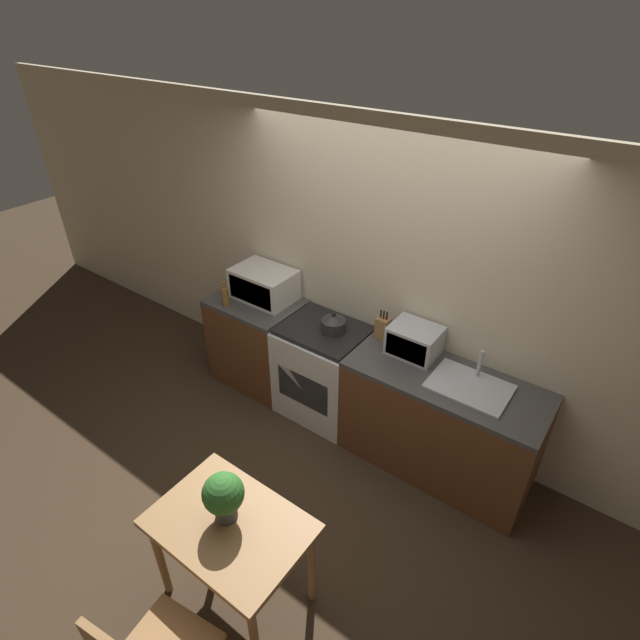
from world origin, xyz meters
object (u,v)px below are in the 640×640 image
Objects in this scene: toaster_oven at (414,341)px; stove_range at (324,370)px; microwave at (264,284)px; kettle at (334,323)px; dining_table at (231,534)px; bottle at (225,296)px.

stove_range is at bearing -169.82° from toaster_oven.
toaster_oven is (0.77, 0.14, 0.57)m from stove_range.
microwave is (-0.74, 0.09, 0.59)m from stove_range.
stove_range is 0.54m from kettle.
toaster_oven is at bearing 10.18° from stove_range.
dining_table is (-0.18, -1.86, -0.39)m from toaster_oven.
toaster_oven reaches higher than dining_table.
kettle is 0.83m from microwave.
kettle is at bearing 105.86° from dining_table.
microwave reaches higher than stove_range.
microwave is 2.29m from dining_table.
microwave is 2.31× the size of bottle.
toaster_oven is (0.68, 0.12, 0.04)m from kettle.
dining_table is (1.33, -1.82, -0.41)m from microwave.
stove_range is 3.72× the size of bottle.
stove_range is 0.96m from microwave.
microwave reaches higher than kettle.
kettle is 1.85m from dining_table.
kettle is 1.05m from bottle.
kettle is at bearing 12.94° from bottle.
dining_table is (0.50, -1.75, -0.35)m from kettle.
microwave reaches higher than bottle.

